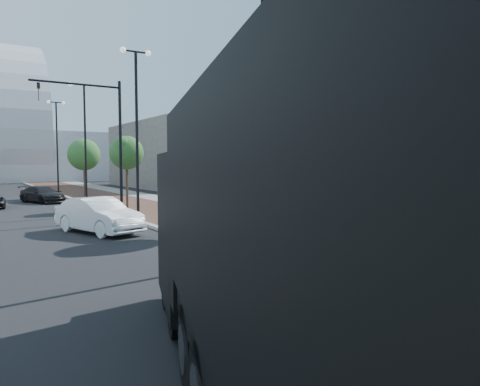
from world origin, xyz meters
TOP-DOWN VIEW (x-y plane):
  - sidewalk at (3.50, 40.00)m, footprint 7.00×140.00m
  - concrete_strip at (6.20, 40.00)m, footprint 2.40×140.00m
  - curb at (0.00, 40.00)m, footprint 0.30×140.00m
  - dump_truck at (-4.15, 2.55)m, footprint 6.89×14.01m
  - white_sedan at (-2.58, 18.09)m, footprint 3.05×5.02m
  - dark_car_far at (-2.45, 35.20)m, footprint 3.31×4.76m
  - pedestrian at (5.71, 8.31)m, footprint 0.72×0.50m
  - streetlight_1 at (0.49, 10.00)m, footprint 1.44×0.56m
  - streetlight_2 at (0.60, 22.00)m, footprint 1.72×0.56m
  - streetlight_3 at (0.49, 34.00)m, footprint 1.44×0.56m
  - streetlight_4 at (0.60, 46.00)m, footprint 1.72×0.56m
  - traffic_mast at (-0.30, 25.00)m, footprint 5.09×0.20m
  - tree_0 at (1.65, 4.02)m, footprint 2.48×2.45m
  - tree_1 at (1.65, 15.02)m, footprint 2.50×2.47m
  - tree_2 at (1.65, 27.02)m, footprint 2.29×2.23m
  - tree_3 at (1.65, 39.02)m, footprint 2.82×2.82m
  - convention_center at (-2.00, 85.00)m, footprint 50.00×30.00m
  - commercial_block_ne at (16.00, 50.00)m, footprint 12.00×22.00m
  - commercial_block_e at (18.00, 20.00)m, footprint 10.00×16.00m
  - utility_cover_1 at (2.40, 8.00)m, footprint 0.50×0.50m
  - utility_cover_2 at (2.40, 19.00)m, footprint 0.50×0.50m

SIDE VIEW (x-z plane):
  - sidewalk at x=3.50m, z-range 0.00..0.12m
  - concrete_strip at x=6.20m, z-range 0.00..0.13m
  - curb at x=0.00m, z-range 0.00..0.14m
  - utility_cover_1 at x=2.40m, z-range 0.12..0.14m
  - utility_cover_2 at x=2.40m, z-range 0.12..0.14m
  - dark_car_far at x=-2.45m, z-range 0.00..1.28m
  - white_sedan at x=-2.58m, z-range 0.00..1.56m
  - pedestrian at x=5.71m, z-range 0.00..1.88m
  - dump_truck at x=-4.15m, z-range -0.30..3.50m
  - commercial_block_e at x=18.00m, z-range 0.00..7.00m
  - tree_0 at x=1.65m, z-range 1.24..6.19m
  - tree_2 at x=1.65m, z-range 1.30..6.17m
  - tree_3 at x=1.65m, z-range 1.19..6.41m
  - tree_1 at x=1.65m, z-range 1.31..6.43m
  - commercial_block_ne at x=16.00m, z-range 0.00..8.00m
  - streetlight_1 at x=0.49m, z-range -0.26..8.95m
  - streetlight_3 at x=0.49m, z-range -0.26..8.95m
  - streetlight_2 at x=0.60m, z-range 0.18..9.46m
  - streetlight_4 at x=0.60m, z-range 0.18..9.46m
  - traffic_mast at x=-0.30m, z-range 0.98..8.98m
  - convention_center at x=-2.00m, z-range -19.00..31.00m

